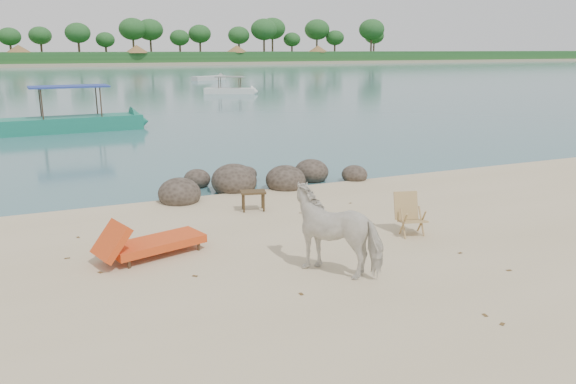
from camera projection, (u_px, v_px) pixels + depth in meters
name	position (u px, v px, depth m)	size (l,w,h in m)	color
water	(69.00, 73.00, 89.89)	(400.00, 400.00, 0.00)	#36686C
far_shore	(56.00, 63.00, 161.02)	(420.00, 90.00, 1.40)	tan
far_scenery	(58.00, 52.00, 130.65)	(420.00, 18.00, 9.50)	#1E4C1E
boulders	(254.00, 182.00, 15.87)	(6.33, 2.84, 0.95)	#302720
cow	(338.00, 231.00, 9.81)	(0.81, 1.77, 1.50)	white
side_table	(253.00, 202.00, 13.57)	(0.59, 0.38, 0.48)	#382A16
lounge_chair	(157.00, 239.00, 10.64)	(2.22, 0.78, 0.67)	#F0441C
deck_chair	(413.00, 216.00, 11.74)	(0.56, 0.61, 0.87)	#A37A51
boat_near	(70.00, 94.00, 26.74)	(7.28, 1.64, 3.53)	#17725C
boat_mid	(230.00, 79.00, 49.60)	(5.03, 1.13, 2.46)	silver
boat_far	(209.00, 77.00, 71.17)	(5.41, 1.22, 0.63)	beige
dead_leaves	(301.00, 253.00, 10.88)	(7.89, 6.65, 0.00)	brown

